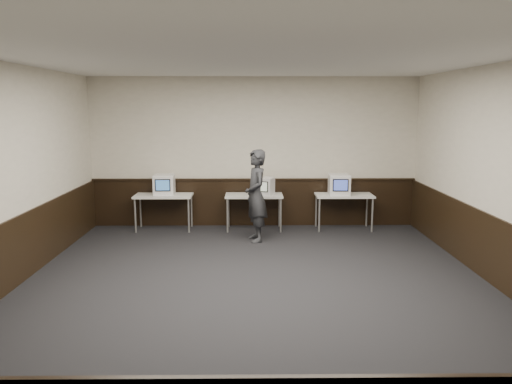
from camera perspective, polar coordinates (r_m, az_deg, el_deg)
floor at (r=7.19m, az=-0.03°, el=-11.27°), size 8.00×8.00×0.00m
ceiling at (r=6.74m, az=-0.03°, el=15.04°), size 8.00×8.00×0.00m
back_wall at (r=10.75m, az=-0.25°, el=4.54°), size 7.00×0.00×7.00m
front_wall at (r=2.88m, az=0.81°, el=-10.14°), size 7.00×0.00×7.00m
right_wall at (r=7.66m, az=27.16°, el=1.33°), size 0.00×8.00×8.00m
wainscot_back at (r=10.89m, az=-0.24°, el=-1.24°), size 6.98×0.04×1.00m
wainscot_left at (r=7.81m, az=-26.69°, el=-6.76°), size 0.04×7.98×1.00m
wainscot_right at (r=7.87m, az=26.41°, el=-6.61°), size 0.04×7.98×1.00m
wainscot_rail at (r=10.78m, az=-0.25°, el=1.45°), size 6.98×0.06×0.04m
desk_left at (r=10.64m, az=-10.52°, el=-0.69°), size 1.20×0.60×0.75m
desk_center at (r=10.48m, az=-0.23°, el=-0.68°), size 1.20×0.60×0.75m
desk_right at (r=10.67m, az=10.03°, el=-0.65°), size 1.20×0.60×0.75m
emac_left at (r=10.62m, az=-10.45°, el=0.84°), size 0.44×0.47×0.42m
emac_center at (r=10.42m, az=0.94°, el=0.68°), size 0.47×0.48×0.37m
emac_right at (r=10.57m, az=9.48°, el=0.85°), size 0.45×0.48×0.43m
person at (r=9.56m, az=-0.00°, el=-0.43°), size 0.57×0.73×1.78m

